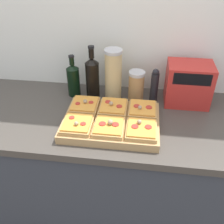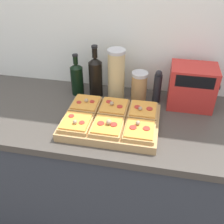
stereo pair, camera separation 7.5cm
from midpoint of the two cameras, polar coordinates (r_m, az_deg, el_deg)
name	(u,v)px [view 1 (the left image)]	position (r m, az deg, el deg)	size (l,w,h in m)	color
wall_back	(122,31)	(1.58, 0.86, 17.22)	(6.00, 0.06, 2.50)	silver
kitchen_counter	(114,172)	(1.72, -0.79, -13.06)	(2.63, 0.67, 0.90)	#333842
cutting_board	(111,122)	(1.34, -1.77, -2.22)	(0.48, 0.36, 0.04)	tan
pizza_slice_back_left	(85,105)	(1.42, -7.47, 1.49)	(0.14, 0.16, 0.05)	tan
pizza_slice_back_center	(113,107)	(1.39, -1.26, 1.05)	(0.14, 0.16, 0.05)	tan
pizza_slice_back_right	(143,109)	(1.38, 5.13, 0.58)	(0.14, 0.16, 0.05)	tan
pizza_slice_front_left	(77,124)	(1.28, -9.24, -2.66)	(0.14, 0.16, 0.05)	tan
pizza_slice_front_center	(109,127)	(1.25, -2.38, -3.23)	(0.14, 0.16, 0.05)	tan
pizza_slice_front_right	(141,129)	(1.24, 4.69, -3.79)	(0.14, 0.16, 0.05)	tan
olive_oil_bottle	(73,79)	(1.58, -9.76, 7.01)	(0.07, 0.07, 0.25)	black
wine_bottle	(92,77)	(1.54, -5.70, 7.64)	(0.08, 0.08, 0.31)	black
grain_jar_tall	(113,75)	(1.51, -1.16, 8.13)	(0.10, 0.10, 0.30)	tan
grain_jar_short	(136,86)	(1.52, 3.90, 5.75)	(0.09, 0.09, 0.18)	#AD7F4C
pepper_mill	(154,85)	(1.52, 7.84, 5.78)	(0.04, 0.04, 0.20)	black
toaster_oven	(188,84)	(1.52, 14.92, 5.90)	(0.27, 0.18, 0.24)	red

